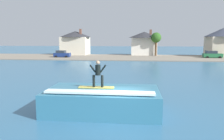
{
  "coord_description": "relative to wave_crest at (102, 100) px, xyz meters",
  "views": [
    {
      "loc": [
        0.82,
        -12.19,
        4.64
      ],
      "look_at": [
        -1.22,
        7.04,
        1.9
      ],
      "focal_mm": 35.25,
      "sensor_mm": 36.0,
      "label": 1
    }
  ],
  "objects": [
    {
      "name": "surfer",
      "position": [
        -0.21,
        -0.38,
        1.84
      ],
      "size": [
        1.04,
        0.32,
        1.64
      ],
      "color": "black",
      "rests_on": "surfboard"
    },
    {
      "name": "shoreline_bank",
      "position": [
        1.22,
        41.3,
        -0.68
      ],
      "size": [
        120.0,
        17.01,
        0.19
      ],
      "color": "gray",
      "rests_on": "ground_plane"
    },
    {
      "name": "house_small_cottage",
      "position": [
        4.41,
        48.88,
        3.04
      ],
      "size": [
        8.58,
        8.58,
        7.18
      ],
      "color": "silver",
      "rests_on": "ground_plane"
    },
    {
      "name": "car_far_shore",
      "position": [
        20.22,
        40.91,
        0.17
      ],
      "size": [
        4.35,
        2.03,
        1.86
      ],
      "color": "#23663D",
      "rests_on": "ground_plane"
    },
    {
      "name": "wave_crest",
      "position": [
        0.0,
        0.0,
        0.0
      ],
      "size": [
        7.1,
        3.83,
        1.65
      ],
      "color": "teal",
      "rests_on": "ground_plane"
    },
    {
      "name": "surfboard",
      "position": [
        -0.32,
        -0.31,
        0.9
      ],
      "size": [
        2.2,
        0.51,
        0.06
      ],
      "color": "#EAD159",
      "rests_on": "wave_crest"
    },
    {
      "name": "car_near_shore",
      "position": [
        -15.93,
        39.02,
        0.17
      ],
      "size": [
        3.92,
        2.09,
        1.86
      ],
      "color": "navy",
      "rests_on": "ground_plane"
    },
    {
      "name": "ground_plane",
      "position": [
        1.22,
        -1.25,
        -0.78
      ],
      "size": [
        260.0,
        260.0,
        0.0
      ],
      "primitive_type": "plane",
      "color": "#34688C"
    },
    {
      "name": "house_with_chimney",
      "position": [
        -15.12,
        48.68,
        2.98
      ],
      "size": [
        8.95,
        8.95,
        7.41
      ],
      "color": "beige",
      "rests_on": "ground_plane"
    },
    {
      "name": "tree_tall_bare",
      "position": [
        7.42,
        45.71,
        4.06
      ],
      "size": [
        2.67,
        2.67,
        6.33
      ],
      "color": "brown",
      "rests_on": "ground_plane"
    },
    {
      "name": "house_gabled_white",
      "position": [
        24.51,
        45.73,
        3.46
      ],
      "size": [
        9.71,
        9.71,
        7.52
      ],
      "color": "beige",
      "rests_on": "ground_plane"
    }
  ]
}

